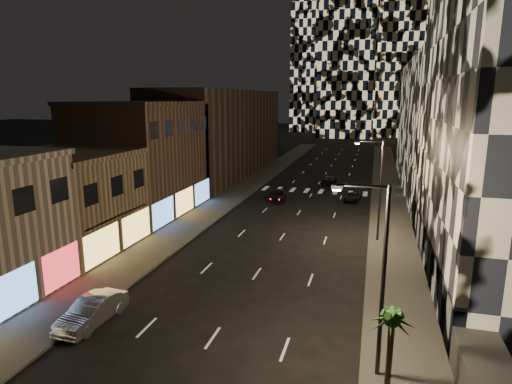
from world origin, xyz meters
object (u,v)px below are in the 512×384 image
Objects in this scene: car_dark_midlane at (279,195)px; car_dark_rightlane at (353,197)px; streetlight_near at (378,268)px; car_silver_parked at (92,311)px; car_dark_oncoming at (329,180)px; palm_tree at (392,325)px; streetlight_far at (378,184)px.

car_dark_rightlane is (9.06, 2.14, -0.20)m from car_dark_midlane.
car_dark_midlane is (-11.85, 33.03, -4.62)m from streetlight_near.
car_silver_parked is 1.14× the size of car_dark_oncoming.
car_dark_midlane is (3.70, 32.47, -0.05)m from car_silver_parked.
palm_tree is (12.50, -34.49, 2.76)m from car_dark_midlane.
streetlight_near is 2.45m from palm_tree.
streetlight_far is at bearing 54.78° from car_silver_parked.
streetlight_near is 35.61m from car_dark_rightlane.
streetlight_far is at bearing 91.72° from palm_tree.
streetlight_far is 1.89× the size of car_silver_parked.
streetlight_near is at bearing -90.00° from streetlight_far.
palm_tree is (3.44, -36.63, 2.96)m from car_dark_rightlane.
car_dark_oncoming reaches higher than car_dark_rightlane.
palm_tree reaches higher than car_silver_parked.
car_dark_midlane is 1.12× the size of car_dark_rightlane.
car_silver_parked is at bearing -128.66° from streetlight_far.
palm_tree is at bearing -77.93° from car_dark_rightlane.
palm_tree is at bearing -66.20° from streetlight_near.
streetlight_far is 16.16m from car_dark_rightlane.
car_dark_rightlane is 36.91m from palm_tree.
palm_tree is at bearing -88.28° from streetlight_far.
palm_tree is (7.48, -47.30, 2.89)m from car_dark_oncoming.
car_dark_rightlane is (4.05, -10.66, -0.07)m from car_dark_oncoming.
car_silver_parked reaches higher than car_dark_rightlane.
car_silver_parked reaches higher than car_dark_oncoming.
car_dark_oncoming is at bearing 117.49° from car_dark_rightlane.
streetlight_near is at bearing 104.82° from car_dark_oncoming.
car_dark_rightlane is at bearing 100.42° from streetlight_far.
streetlight_near reaches higher than car_dark_midlane.
car_silver_parked is 1.17× the size of palm_tree.
streetlight_near is 35.40m from car_dark_midlane.
streetlight_near reaches higher than palm_tree.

